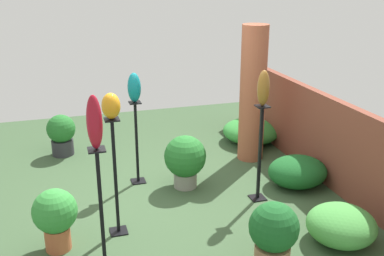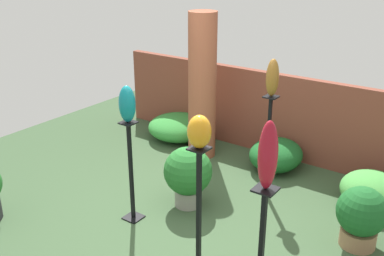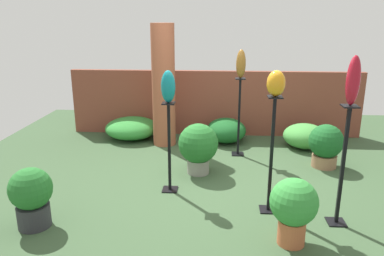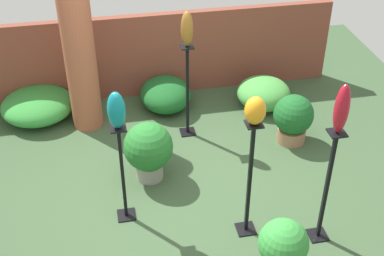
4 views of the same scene
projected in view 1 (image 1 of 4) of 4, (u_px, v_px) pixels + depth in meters
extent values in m
plane|color=#385133|center=(172.00, 195.00, 6.11)|extent=(8.00, 8.00, 0.00)
cube|color=brown|center=(320.00, 136.00, 6.51)|extent=(5.60, 0.12, 1.25)
cylinder|color=#9E5138|center=(253.00, 94.00, 6.99)|extent=(0.41, 0.41, 2.14)
cube|color=black|center=(257.00, 198.00, 6.03)|extent=(0.20, 0.20, 0.01)
cube|color=black|center=(260.00, 154.00, 5.81)|extent=(0.04, 0.04, 1.30)
cube|color=black|center=(262.00, 106.00, 5.60)|extent=(0.16, 0.16, 0.02)
cube|color=black|center=(101.00, 214.00, 4.31)|extent=(0.04, 0.04, 1.36)
cube|color=black|center=(97.00, 150.00, 4.09)|extent=(0.16, 0.16, 0.02)
cube|color=black|center=(138.00, 181.00, 6.50)|extent=(0.20, 0.20, 0.01)
cube|color=black|center=(137.00, 143.00, 6.31)|extent=(0.04, 0.04, 1.20)
cube|color=black|center=(135.00, 103.00, 6.11)|extent=(0.16, 0.16, 0.02)
cube|color=black|center=(119.00, 231.00, 5.25)|extent=(0.20, 0.20, 0.01)
cube|color=black|center=(115.00, 178.00, 5.02)|extent=(0.04, 0.04, 1.39)
cube|color=black|center=(112.00, 119.00, 4.80)|extent=(0.16, 0.16, 0.02)
ellipsoid|color=brown|center=(263.00, 88.00, 5.52)|extent=(0.15, 0.15, 0.45)
ellipsoid|color=maroon|center=(94.00, 122.00, 4.00)|extent=(0.14, 0.14, 0.51)
ellipsoid|color=#0F727A|center=(134.00, 88.00, 6.04)|extent=(0.18, 0.18, 0.41)
ellipsoid|color=orange|center=(111.00, 106.00, 4.75)|extent=(0.20, 0.20, 0.29)
cylinder|color=#936B4C|center=(272.00, 253.00, 4.69)|extent=(0.37, 0.37, 0.19)
sphere|color=#195923|center=(274.00, 227.00, 4.59)|extent=(0.52, 0.52, 0.52)
cylinder|color=gray|center=(185.00, 179.00, 6.33)|extent=(0.33, 0.33, 0.21)
sphere|color=#236B28|center=(185.00, 156.00, 6.21)|extent=(0.59, 0.59, 0.59)
cylinder|color=#2D2D33|center=(63.00, 147.00, 7.43)|extent=(0.35, 0.35, 0.25)
sphere|color=#236B28|center=(61.00, 129.00, 7.32)|extent=(0.46, 0.46, 0.46)
cylinder|color=#B25B38|center=(58.00, 238.00, 4.89)|extent=(0.28, 0.28, 0.26)
sphere|color=#338C38|center=(55.00, 211.00, 4.78)|extent=(0.48, 0.48, 0.48)
ellipsoid|color=#195923|center=(297.00, 172.00, 6.32)|extent=(0.73, 0.85, 0.43)
ellipsoid|color=#479942|center=(341.00, 225.00, 5.00)|extent=(0.77, 0.78, 0.42)
ellipsoid|color=#338C38|center=(251.00, 131.00, 7.97)|extent=(1.01, 0.98, 0.39)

